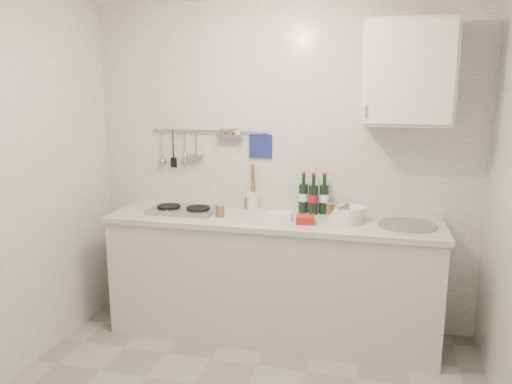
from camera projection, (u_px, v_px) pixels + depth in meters
The scene contains 14 objects.
back_wall at pixel (281, 167), 3.88m from camera, with size 3.00×0.02×2.50m, color silver.
counter at pixel (273, 280), 3.76m from camera, with size 2.44×0.64×0.96m.
wall_rail at pixel (207, 143), 3.96m from camera, with size 0.98×0.09×0.34m.
wall_cabinet at pixel (408, 73), 3.36m from camera, with size 0.60×0.38×0.70m.
plate_stack_hob at pixel (181, 209), 3.87m from camera, with size 0.29×0.29×0.02m.
plate_stack_sink at pixel (348, 214), 3.55m from camera, with size 0.27×0.26×0.11m.
wine_bottles at pixel (314, 193), 3.76m from camera, with size 0.23×0.11×0.31m.
butter_dish at pixel (279, 216), 3.59m from camera, with size 0.19×0.09×0.06m, color white.
strawberry_punnet at pixel (305, 219), 3.50m from camera, with size 0.13×0.13×0.05m, color red.
utensil_crock at pixel (253, 198), 3.91m from camera, with size 0.09×0.09×0.36m.
jar_a at pixel (248, 202), 3.94m from camera, with size 0.06×0.06×0.09m.
jar_b at pixel (329, 208), 3.76m from camera, with size 0.07×0.07×0.09m.
jar_c at pixel (347, 213), 3.63m from camera, with size 0.06×0.06×0.08m.
jar_d at pixel (220, 210), 3.67m from camera, with size 0.07×0.07×0.10m.
Camera 1 is at (0.74, -2.37, 1.85)m, focal length 35.00 mm.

